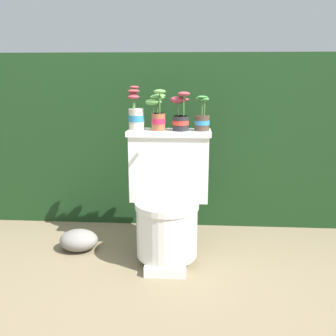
# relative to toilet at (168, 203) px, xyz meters

# --- Properties ---
(ground_plane) EXTENTS (12.00, 12.00, 0.00)m
(ground_plane) POSITION_rel_toilet_xyz_m (-0.10, -0.11, -0.34)
(ground_plane) COLOR #75664C
(hedge_backdrop) EXTENTS (3.85, 0.70, 1.21)m
(hedge_backdrop) POSITION_rel_toilet_xyz_m (-0.10, 0.83, 0.26)
(hedge_backdrop) COLOR #193819
(hedge_backdrop) RESTS_ON ground
(toilet) EXTENTS (0.49, 0.47, 0.75)m
(toilet) POSITION_rel_toilet_xyz_m (0.00, 0.00, 0.00)
(toilet) COLOR white
(toilet) RESTS_ON ground
(potted_plant_left) EXTENTS (0.10, 0.09, 0.26)m
(potted_plant_left) POSITION_rel_toilet_xyz_m (-0.20, 0.12, 0.50)
(potted_plant_left) COLOR beige
(potted_plant_left) RESTS_ON toilet
(potted_plant_midleft) EXTENTS (0.12, 0.11, 0.24)m
(potted_plant_midleft) POSITION_rel_toilet_xyz_m (-0.07, 0.11, 0.52)
(potted_plant_midleft) COLOR #9E5638
(potted_plant_midleft) RESTS_ON toilet
(potted_plant_middle) EXTENTS (0.12, 0.10, 0.23)m
(potted_plant_middle) POSITION_rel_toilet_xyz_m (0.07, 0.11, 0.50)
(potted_plant_middle) COLOR #262628
(potted_plant_middle) RESTS_ON toilet
(potted_plant_midright) EXTENTS (0.09, 0.09, 0.20)m
(potted_plant_midright) POSITION_rel_toilet_xyz_m (0.19, 0.12, 0.48)
(potted_plant_midright) COLOR #47382D
(potted_plant_midright) RESTS_ON toilet
(garden_stone) EXTENTS (0.24, 0.19, 0.13)m
(garden_stone) POSITION_rel_toilet_xyz_m (-0.56, 0.04, -0.28)
(garden_stone) COLOR gray
(garden_stone) RESTS_ON ground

